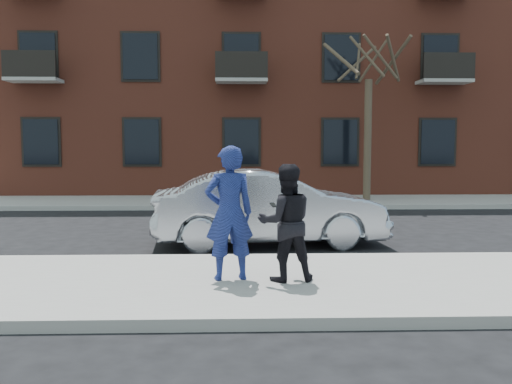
{
  "coord_description": "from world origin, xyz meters",
  "views": [
    {
      "loc": [
        0.0,
        -7.87,
        2.07
      ],
      "look_at": [
        0.26,
        0.4,
        1.36
      ],
      "focal_mm": 38.0,
      "sensor_mm": 36.0,
      "label": 1
    }
  ],
  "objects_px": {
    "man_hoodie": "(229,213)",
    "man_peacoat": "(286,223)",
    "silver_sedan": "(269,208)",
    "street_tree": "(369,45)"
  },
  "relations": [
    {
      "from": "silver_sedan",
      "to": "man_hoodie",
      "type": "relative_size",
      "value": 2.47
    },
    {
      "from": "street_tree",
      "to": "man_hoodie",
      "type": "distance_m",
      "value": 12.91
    },
    {
      "from": "man_hoodie",
      "to": "street_tree",
      "type": "bearing_deg",
      "value": -123.77
    },
    {
      "from": "silver_sedan",
      "to": "man_peacoat",
      "type": "bearing_deg",
      "value": 175.37
    },
    {
      "from": "silver_sedan",
      "to": "street_tree",
      "type": "bearing_deg",
      "value": -31.95
    },
    {
      "from": "man_hoodie",
      "to": "man_peacoat",
      "type": "distance_m",
      "value": 0.82
    },
    {
      "from": "street_tree",
      "to": "silver_sedan",
      "type": "bearing_deg",
      "value": -116.49
    },
    {
      "from": "silver_sedan",
      "to": "man_peacoat",
      "type": "height_order",
      "value": "man_peacoat"
    },
    {
      "from": "man_peacoat",
      "to": "silver_sedan",
      "type": "bearing_deg",
      "value": -96.36
    },
    {
      "from": "street_tree",
      "to": "silver_sedan",
      "type": "height_order",
      "value": "street_tree"
    }
  ]
}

